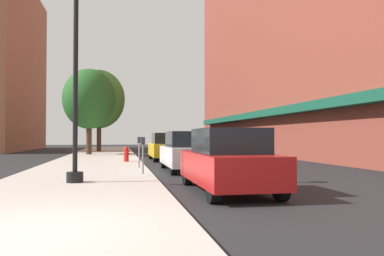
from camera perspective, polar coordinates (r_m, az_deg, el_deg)
ground_plane at (r=23.86m, az=-4.14°, el=-4.75°), size 90.00×90.00×0.00m
sidewalk_slab at (r=24.72m, az=-13.69°, el=-4.46°), size 4.80×50.00×0.12m
building_far_background at (r=44.96m, az=-26.77°, el=8.22°), size 6.80×18.00×17.55m
lamppost at (r=11.73m, az=-17.00°, el=7.36°), size 0.48×0.48×5.90m
fire_hydrant at (r=20.56m, az=-9.78°, el=-3.85°), size 0.33×0.26×0.79m
parking_meter_near at (r=16.37m, az=-7.91°, el=-3.02°), size 0.14×0.09×1.31m
parking_meter_far at (r=13.72m, az=-7.33°, el=-3.36°), size 0.14×0.09×1.31m
tree_near at (r=35.45m, az=-13.70°, el=4.19°), size 4.58×4.58×7.32m
tree_mid at (r=29.60m, az=-15.10°, el=4.20°), size 3.91×3.91×6.40m
car_red at (r=10.03m, az=5.37°, el=-4.95°), size 1.80×4.30×1.66m
car_white at (r=16.01m, az=-0.80°, el=-3.57°), size 1.80×4.30×1.66m
car_yellow at (r=23.16m, az=-3.94°, el=-2.85°), size 1.80×4.30×1.66m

